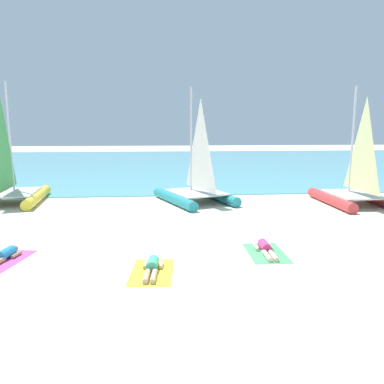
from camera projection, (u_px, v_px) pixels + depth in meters
ground_plane at (183, 197)px, 20.74m from camera, size 120.00×120.00×0.00m
ocean_water at (171, 163)px, 40.72m from camera, size 120.00×40.00×0.05m
sailboat_red at (355, 188)px, 18.58m from camera, size 2.86×4.46×5.80m
sailboat_yellow at (10, 186)px, 18.92m from camera, size 3.38×4.90×6.06m
sailboat_teal at (196, 186)px, 19.17m from camera, size 4.24×5.16×5.79m
towel_left at (2, 261)px, 10.83m from camera, size 1.47×2.09×0.01m
sunbather_left at (3, 256)px, 10.87m from camera, size 0.72×1.56×0.30m
towel_middle at (152, 272)px, 9.98m from camera, size 1.26×1.99×0.01m
sunbather_middle at (152, 266)px, 10.03m from camera, size 0.58×1.57×0.30m
towel_right at (266, 253)px, 11.49m from camera, size 1.14×1.92×0.01m
sunbather_right at (266, 248)px, 11.54m from camera, size 0.55×1.56×0.30m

